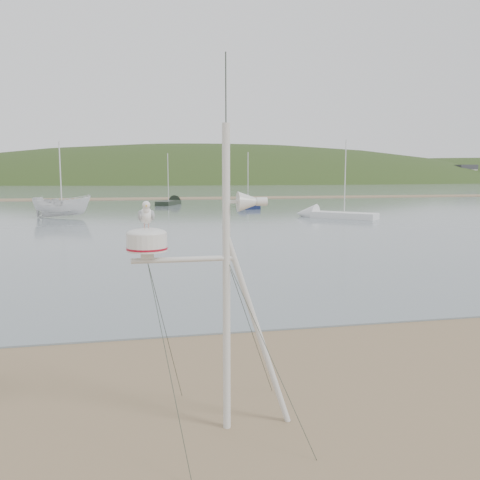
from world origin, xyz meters
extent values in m
plane|color=brown|center=(0.00, 0.00, 0.00)|extent=(560.00, 560.00, 0.00)
cube|color=slate|center=(0.00, 132.00, 0.02)|extent=(560.00, 256.00, 0.04)
cube|color=brown|center=(0.00, 70.00, 0.07)|extent=(560.00, 7.00, 0.07)
ellipsoid|color=#223415|center=(40.00, 235.00, -22.00)|extent=(400.00, 180.00, 80.00)
ellipsoid|color=#223415|center=(180.00, 235.00, -15.40)|extent=(300.00, 135.00, 56.00)
cube|color=white|center=(-36.00, 196.00, 4.00)|extent=(8.40, 6.30, 8.00)
cube|color=white|center=(-10.00, 196.00, 4.00)|extent=(8.40, 6.30, 8.00)
cube|color=white|center=(16.00, 196.00, 4.00)|extent=(8.40, 6.30, 8.00)
cube|color=white|center=(42.00, 196.00, 4.00)|extent=(8.40, 6.30, 8.00)
cube|color=white|center=(68.00, 196.00, 4.00)|extent=(8.40, 6.30, 8.00)
cube|color=white|center=(94.00, 196.00, 4.00)|extent=(8.40, 6.30, 8.00)
cube|color=white|center=(120.00, 196.00, 4.00)|extent=(8.40, 6.30, 8.00)
cube|color=white|center=(146.00, 196.00, 4.00)|extent=(8.40, 6.30, 8.00)
cylinder|color=silver|center=(2.04, -0.24, 2.15)|extent=(0.11, 0.11, 4.30)
cylinder|color=silver|center=(2.49, -0.24, 1.40)|extent=(1.00, 0.09, 2.82)
cylinder|color=silver|center=(1.45, -0.24, 2.47)|extent=(1.40, 0.08, 0.08)
cylinder|color=#2D382D|center=(2.04, -0.24, 4.73)|extent=(0.02, 0.02, 0.97)
cube|color=silver|center=(0.96, -0.24, 2.55)|extent=(0.17, 0.17, 0.10)
cylinder|color=silver|center=(0.96, -0.24, 2.72)|extent=(0.54, 0.54, 0.24)
cylinder|color=maroon|center=(0.96, -0.24, 2.64)|extent=(0.55, 0.55, 0.03)
ellipsoid|color=silver|center=(0.96, -0.24, 2.84)|extent=(0.54, 0.54, 0.15)
cone|color=silver|center=(2.34, -0.24, 3.25)|extent=(0.28, 0.28, 0.28)
cylinder|color=silver|center=(2.53, -0.24, 3.25)|extent=(0.15, 0.12, 0.12)
cube|color=silver|center=(2.15, -0.24, 3.25)|extent=(0.22, 0.04, 0.04)
cylinder|color=tan|center=(0.94, -0.24, 2.95)|extent=(0.01, 0.01, 0.08)
cylinder|color=tan|center=(0.99, -0.24, 2.95)|extent=(0.01, 0.01, 0.08)
ellipsoid|color=white|center=(0.96, -0.24, 3.08)|extent=(0.18, 0.29, 0.22)
ellipsoid|color=#929699|center=(0.88, -0.25, 3.08)|extent=(0.06, 0.23, 0.14)
ellipsoid|color=#929699|center=(1.04, -0.25, 3.08)|extent=(0.06, 0.23, 0.14)
cone|color=white|center=(0.96, -0.09, 3.05)|extent=(0.10, 0.09, 0.10)
ellipsoid|color=white|center=(0.96, -0.35, 3.17)|extent=(0.09, 0.09, 0.13)
sphere|color=white|center=(0.96, -0.38, 3.23)|extent=(0.10, 0.10, 0.10)
cone|color=gold|center=(0.96, -0.43, 3.22)|extent=(0.02, 0.05, 0.02)
imported|color=white|center=(-5.13, 37.67, 2.48)|extent=(2.17, 2.13, 4.88)
cube|color=black|center=(4.83, 53.86, 0.29)|extent=(3.41, 5.29, 0.50)
cone|color=black|center=(6.06, 56.85, 0.29)|extent=(2.17, 2.25, 1.62)
cylinder|color=silver|center=(4.83, 53.86, 3.32)|extent=(0.08, 0.08, 5.56)
cube|color=#121A3F|center=(12.87, 46.49, 0.29)|extent=(1.59, 4.95, 0.50)
cone|color=#121A3F|center=(12.86, 49.65, 0.29)|extent=(1.59, 1.73, 1.58)
cylinder|color=silver|center=(12.87, 46.49, 3.26)|extent=(0.08, 0.08, 5.44)
cube|color=white|center=(17.71, 31.95, 0.29)|extent=(5.04, 4.97, 0.50)
cone|color=white|center=(15.25, 34.35, 0.29)|extent=(2.54, 2.54, 1.72)
cylinder|color=silver|center=(17.71, 31.95, 3.49)|extent=(0.08, 0.08, 5.90)
camera|label=1|loc=(0.81, -7.04, 3.62)|focal=38.00mm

